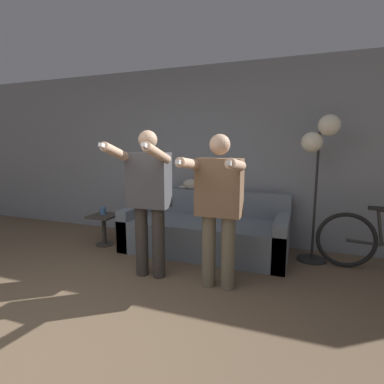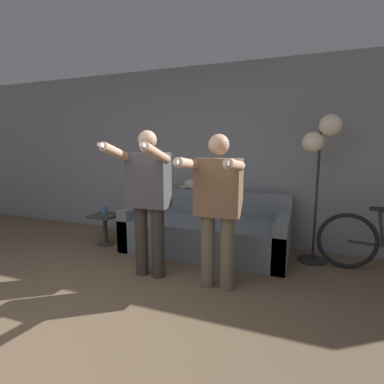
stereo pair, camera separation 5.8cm
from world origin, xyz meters
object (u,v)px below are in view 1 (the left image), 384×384
Objects in this scene: floor_lamp at (320,146)px; side_table at (104,224)px; cup at (103,211)px; couch at (205,232)px; person_right at (218,202)px; cat at (193,184)px; person_left at (148,194)px.

side_table is (-2.85, -0.43, -1.13)m from floor_lamp.
floor_lamp reaches higher than cup.
couch is 1.83m from floor_lamp.
cat is (-0.76, 1.35, -0.02)m from person_right.
person_right is 2.13m from cup.
side_table is (-1.46, -0.28, 0.05)m from couch.
cat is at bearing 26.96° from cup.
side_table is at bearing 158.93° from person_right.
floor_lamp is (1.71, 1.14, 0.51)m from person_left.
person_left is 1.45m from cup.
person_right reaches higher than couch.
person_left is 0.78m from person_right.
person_left is 1.03× the size of person_right.
cat is 0.91× the size of side_table.
couch is at bearing 10.71° from side_table.
side_table is (-1.92, 0.72, -0.59)m from person_right.
person_left is at bearing -32.69° from cup.
person_left is 3.57× the size of side_table.
person_left is 0.89× the size of floor_lamp.
person_left is (-0.32, -0.99, 0.67)m from couch.
person_right reaches higher than side_table.
couch is at bearing -173.88° from floor_lamp.
floor_lamp reaches higher than cat.
couch reaches higher than cup.
person_left reaches higher than person_right.
floor_lamp is 16.49× the size of cup.
couch is 1.53m from cup.
floor_lamp is at bearing -7.11° from cat.
cat is 1.80m from floor_lamp.
cup is (-1.19, -0.60, -0.37)m from cat.
floor_lamp is 3.06m from cup.
cat is at bearing 172.89° from floor_lamp.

